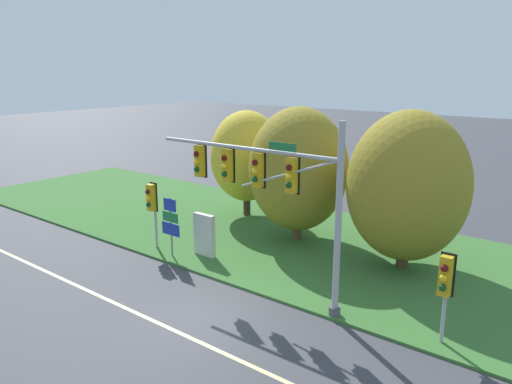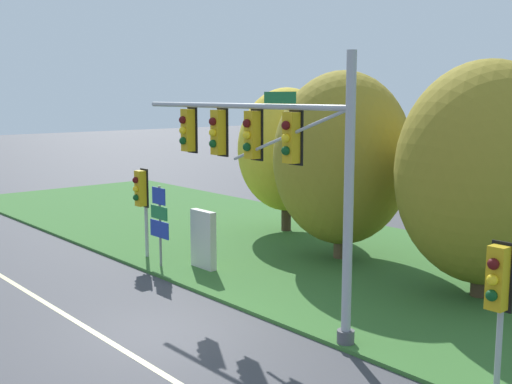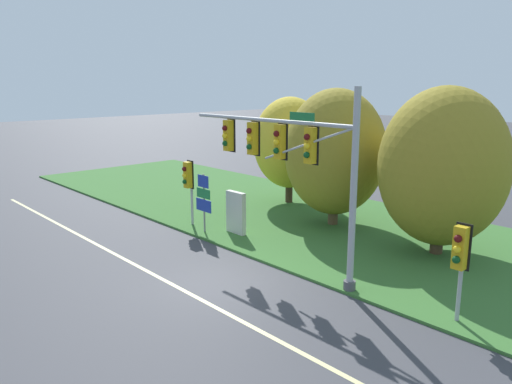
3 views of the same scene
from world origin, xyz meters
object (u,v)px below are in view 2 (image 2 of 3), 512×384
(pedestrian_signal_near_kerb, at_px, (141,194))
(tree_behind_signpost, at_px, (486,173))
(tree_left_of_mast, at_px, (342,158))
(traffic_signal_mast, at_px, (265,152))
(tree_nearest_road, at_px, (287,150))
(info_kiosk, at_px, (203,240))
(pedestrian_signal_further_along, at_px, (498,286))
(route_sign_post, at_px, (159,218))

(pedestrian_signal_near_kerb, height_order, tree_behind_signpost, tree_behind_signpost)
(pedestrian_signal_near_kerb, bearing_deg, tree_left_of_mast, 49.22)
(traffic_signal_mast, height_order, tree_nearest_road, traffic_signal_mast)
(traffic_signal_mast, xyz_separation_m, info_kiosk, (-4.53, 1.31, -3.24))
(pedestrian_signal_near_kerb, height_order, pedestrian_signal_further_along, pedestrian_signal_near_kerb)
(tree_nearest_road, bearing_deg, pedestrian_signal_near_kerb, -89.78)
(tree_left_of_mast, height_order, tree_behind_signpost, tree_behind_signpost)
(pedestrian_signal_further_along, bearing_deg, route_sign_post, 179.96)
(info_kiosk, bearing_deg, tree_nearest_road, 112.54)
(tree_nearest_road, distance_m, info_kiosk, 6.99)
(traffic_signal_mast, relative_size, pedestrian_signal_further_along, 2.84)
(tree_left_of_mast, distance_m, info_kiosk, 5.45)
(tree_nearest_road, bearing_deg, traffic_signal_mast, -46.30)
(tree_left_of_mast, bearing_deg, info_kiosk, -114.39)
(tree_left_of_mast, xyz_separation_m, tree_behind_signpost, (5.44, -0.24, 0.01))
(tree_nearest_road, xyz_separation_m, tree_left_of_mast, (4.51, -1.66, 0.09))
(tree_left_of_mast, height_order, info_kiosk, tree_left_of_mast)
(route_sign_post, bearing_deg, traffic_signal_mast, -3.65)
(tree_nearest_road, relative_size, tree_left_of_mast, 0.92)
(pedestrian_signal_further_along, xyz_separation_m, tree_behind_signpost, (-3.29, 5.13, 1.41))
(tree_left_of_mast, bearing_deg, route_sign_post, -120.08)
(route_sign_post, distance_m, info_kiosk, 1.61)
(traffic_signal_mast, bearing_deg, tree_nearest_road, 133.70)
(pedestrian_signal_near_kerb, distance_m, tree_behind_signpost, 11.16)
(traffic_signal_mast, bearing_deg, tree_left_of_mast, 113.92)
(route_sign_post, distance_m, tree_left_of_mast, 6.46)
(pedestrian_signal_further_along, xyz_separation_m, info_kiosk, (-10.73, 0.96, -1.13))
(traffic_signal_mast, xyz_separation_m, pedestrian_signal_near_kerb, (-7.02, 0.52, -1.94))
(info_kiosk, bearing_deg, tree_left_of_mast, 65.61)
(traffic_signal_mast, xyz_separation_m, tree_behind_signpost, (2.91, 5.48, -0.71))
(route_sign_post, relative_size, tree_nearest_road, 0.45)
(route_sign_post, xyz_separation_m, tree_behind_signpost, (8.54, 5.12, 1.86))
(traffic_signal_mast, height_order, info_kiosk, traffic_signal_mast)
(pedestrian_signal_further_along, height_order, info_kiosk, pedestrian_signal_further_along)
(pedestrian_signal_near_kerb, height_order, tree_left_of_mast, tree_left_of_mast)
(pedestrian_signal_near_kerb, relative_size, tree_left_of_mast, 0.48)
(tree_behind_signpost, relative_size, info_kiosk, 3.46)
(traffic_signal_mast, xyz_separation_m, tree_nearest_road, (-7.05, 7.37, -0.82))
(pedestrian_signal_further_along, height_order, tree_left_of_mast, tree_left_of_mast)
(pedestrian_signal_further_along, bearing_deg, info_kiosk, 174.87)
(pedestrian_signal_near_kerb, bearing_deg, pedestrian_signal_further_along, -0.72)
(pedestrian_signal_further_along, distance_m, tree_nearest_road, 15.04)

